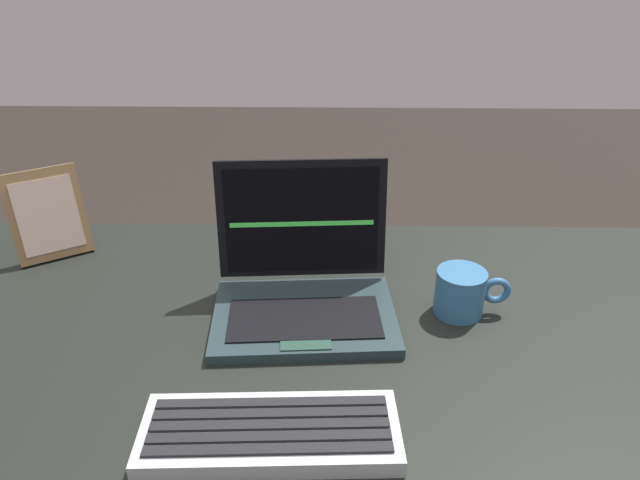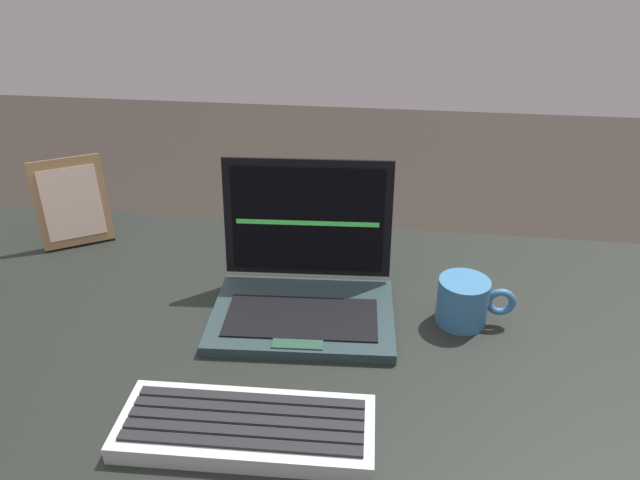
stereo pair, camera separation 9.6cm
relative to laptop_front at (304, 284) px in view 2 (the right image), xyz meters
The scene contains 5 objects.
desk 0.15m from the laptop_front, 128.20° to the right, with size 1.64×0.77×0.73m.
laptop_front is the anchor object (origin of this frame).
external_keyboard 0.30m from the laptop_front, 95.93° to the right, with size 0.34×0.14×0.03m.
photo_frame 0.55m from the laptop_front, 160.26° to the left, with size 0.15×0.12×0.18m.
coffee_mug 0.27m from the laptop_front, ahead, with size 0.13×0.09×0.08m.
Camera 2 is at (0.18, -0.79, 1.33)m, focal length 32.86 mm.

